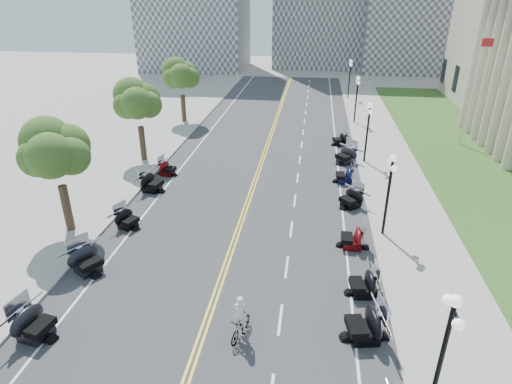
{
  "coord_description": "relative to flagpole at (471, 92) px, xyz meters",
  "views": [
    {
      "loc": [
        4.13,
        -18.71,
        13.17
      ],
      "look_at": [
        0.91,
        4.79,
        2.0
      ],
      "focal_mm": 30.0,
      "sensor_mm": 36.0,
      "label": 1
    }
  ],
  "objects": [
    {
      "name": "distant_block_c",
      "position": [
        4.0,
        43.0,
        6.0
      ],
      "size": [
        20.0,
        14.0,
        22.0
      ],
      "primitive_type": "cube",
      "color": "gray",
      "rests_on": "ground"
    },
    {
      "name": "motorcycle_n_4",
      "position": [
        -11.27,
        -26.64,
        -4.22
      ],
      "size": [
        2.61,
        2.61,
        1.56
      ],
      "primitive_type": null,
      "rotation": [
        0.0,
        0.0,
        -1.38
      ],
      "color": "black",
      "rests_on": "road"
    },
    {
      "name": "ground",
      "position": [
        -18.0,
        -22.0,
        -5.0
      ],
      "size": [
        160.0,
        160.0,
        0.0
      ],
      "primitive_type": "plane",
      "color": "gray"
    },
    {
      "name": "lane_dash_12",
      "position": [
        -14.8,
        2.0,
        -4.99
      ],
      "size": [
        0.12,
        2.0,
        0.0
      ],
      "primitive_type": "cube",
      "color": "white",
      "rests_on": "road"
    },
    {
      "name": "street_lamp_4",
      "position": [
        -9.4,
        6.0,
        -2.4
      ],
      "size": [
        0.5,
        1.2,
        4.9
      ],
      "primitive_type": null,
      "color": "black",
      "rests_on": "sidewalk_north"
    },
    {
      "name": "lane_dash_11",
      "position": [
        -14.8,
        -2.0,
        -4.99
      ],
      "size": [
        0.12,
        2.0,
        0.0
      ],
      "primitive_type": "cube",
      "color": "white",
      "rests_on": "road"
    },
    {
      "name": "edge_line_south",
      "position": [
        -24.4,
        -12.0,
        -4.99
      ],
      "size": [
        0.12,
        90.0,
        0.0
      ],
      "primitive_type": "cube",
      "color": "white",
      "rests_on": "road"
    },
    {
      "name": "motorcycle_s_4",
      "position": [
        -24.87,
        -28.39,
        -4.24
      ],
      "size": [
        2.55,
        2.55,
        1.52
      ],
      "primitive_type": null,
      "rotation": [
        0.0,
        0.0,
        1.38
      ],
      "color": "black",
      "rests_on": "road"
    },
    {
      "name": "tree_3",
      "position": [
        -28.0,
        -8.0,
        -0.25
      ],
      "size": [
        4.8,
        4.8,
        9.2
      ],
      "primitive_type": null,
      "color": "#235619",
      "rests_on": "sidewalk_south"
    },
    {
      "name": "lane_dash_17",
      "position": [
        -14.8,
        22.0,
        -4.99
      ],
      "size": [
        0.12,
        2.0,
        0.0
      ],
      "primitive_type": "cube",
      "color": "white",
      "rests_on": "road"
    },
    {
      "name": "lane_dash_7",
      "position": [
        -14.8,
        -18.0,
        -4.99
      ],
      "size": [
        0.12,
        2.0,
        0.0
      ],
      "primitive_type": "cube",
      "color": "white",
      "rests_on": "road"
    },
    {
      "name": "motorcycle_n_9",
      "position": [
        -10.96,
        -6.27,
        -4.22
      ],
      "size": [
        3.16,
        3.16,
        1.56
      ],
      "primitive_type": null,
      "rotation": [
        0.0,
        0.0,
        -0.8
      ],
      "color": "black",
      "rests_on": "road"
    },
    {
      "name": "sidewalk_north",
      "position": [
        -7.5,
        -12.0,
        -4.92
      ],
      "size": [
        5.0,
        90.0,
        0.15
      ],
      "primitive_type": "cube",
      "color": "#9E9991",
      "rests_on": "ground"
    },
    {
      "name": "lane_dash_15",
      "position": [
        -14.8,
        14.0,
        -4.99
      ],
      "size": [
        0.12,
        2.0,
        0.0
      ],
      "primitive_type": "cube",
      "color": "white",
      "rests_on": "road"
    },
    {
      "name": "street_lamp_2",
      "position": [
        -9.4,
        -18.0,
        -2.4
      ],
      "size": [
        0.5,
        1.2,
        4.9
      ],
      "primitive_type": null,
      "color": "black",
      "rests_on": "sidewalk_north"
    },
    {
      "name": "lane_dash_10",
      "position": [
        -14.8,
        -6.0,
        -4.99
      ],
      "size": [
        0.12,
        2.0,
        0.0
      ],
      "primitive_type": "cube",
      "color": "white",
      "rests_on": "road"
    },
    {
      "name": "street_lamp_3",
      "position": [
        -9.4,
        -6.0,
        -2.4
      ],
      "size": [
        0.5,
        1.2,
        4.9
      ],
      "primitive_type": null,
      "color": "black",
      "rests_on": "sidewalk_north"
    },
    {
      "name": "motorcycle_n_8",
      "position": [
        -11.26,
        -10.42,
        -4.3
      ],
      "size": [
        2.05,
        2.05,
        1.4
      ],
      "primitive_type": null,
      "rotation": [
        0.0,
        0.0,
        -1.55
      ],
      "color": "black",
      "rests_on": "road"
    },
    {
      "name": "centerline_yellow_b",
      "position": [
        -17.88,
        -12.0,
        -4.99
      ],
      "size": [
        0.12,
        90.0,
        0.0
      ],
      "primitive_type": "cube",
      "color": "yellow",
      "rests_on": "road"
    },
    {
      "name": "lawn",
      "position": [
        -0.5,
        -4.0,
        -4.95
      ],
      "size": [
        9.0,
        60.0,
        0.1
      ],
      "primitive_type": "cube",
      "color": "#356023",
      "rests_on": "ground"
    },
    {
      "name": "centerline_yellow_a",
      "position": [
        -18.12,
        -12.0,
        -4.99
      ],
      "size": [
        0.12,
        90.0,
        0.0
      ],
      "primitive_type": "cube",
      "color": "yellow",
      "rests_on": "road"
    },
    {
      "name": "motorcycle_s_8",
      "position": [
        -25.01,
        -10.78,
        -4.38
      ],
      "size": [
        2.09,
        2.09,
        1.24
      ],
      "primitive_type": null,
      "rotation": [
        0.0,
        0.0,
        1.37
      ],
      "color": "#590A0C",
      "rests_on": "road"
    },
    {
      "name": "flagpole",
      "position": [
        0.0,
        0.0,
        0.0
      ],
      "size": [
        1.1,
        0.2,
        10.0
      ],
      "primitive_type": null,
      "color": "silver",
      "rests_on": "ground"
    },
    {
      "name": "motorcycle_n_10",
      "position": [
        -11.25,
        -1.61,
        -4.35
      ],
      "size": [
        2.38,
        2.38,
        1.29
      ],
      "primitive_type": null,
      "rotation": [
        0.0,
        0.0,
        -1.21
      ],
      "color": "black",
      "rests_on": "road"
    },
    {
      "name": "lane_dash_14",
      "position": [
        -14.8,
        10.0,
        -4.99
      ],
      "size": [
        0.12,
        2.0,
        0.0
      ],
      "primitive_type": "cube",
      "color": "white",
      "rests_on": "road"
    },
    {
      "name": "bicycle",
      "position": [
        -16.36,
        -27.23,
        -4.48
      ],
      "size": [
        0.97,
        1.8,
        1.04
      ],
      "primitive_type": "imported",
      "rotation": [
        0.0,
        0.0,
        -0.29
      ],
      "color": "#A51414",
      "rests_on": "road"
    },
    {
      "name": "road",
      "position": [
        -18.0,
        -12.0,
        -5.0
      ],
      "size": [
        16.0,
        90.0,
        0.01
      ],
      "primitive_type": "cube",
      "color": "#333335",
      "rests_on": "ground"
    },
    {
      "name": "motorcycle_n_7",
      "position": [
        -11.05,
        -14.45,
        -4.3
      ],
      "size": [
        2.81,
        2.81,
        1.4
      ],
      "primitive_type": null,
      "rotation": [
        0.0,
        0.0,
        -0.85
      ],
      "color": "black",
      "rests_on": "road"
    },
    {
      "name": "motorcycle_s_6",
      "position": [
        -24.77,
        -19.12,
        -4.36
      ],
      "size": [
        2.38,
        2.38,
        1.28
      ],
      "primitive_type": null,
      "rotation": [
        0.0,
        0.0,
        1.18
      ],
      "color": "black",
      "rests_on": "road"
    },
    {
      "name": "motorcycle_s_7",
      "position": [
        -25.15,
        -13.83,
        -4.25
      ],
      "size": [
        2.52,
        2.52,
        1.5
      ],
      "primitive_type": null,
      "rotation": [
        0.0,
        0.0,
        1.37
      ],
      "color": "black",
      "rests_on": "road"
    },
    {
      "name": "lane_dash_18",
      "position": [
        -14.8,
        26.0,
        -4.99
      ],
      "size": [
        0.12,
        2.0,
        0.0
      ],
      "primitive_type": "cube",
      "color": "white",
      "rests_on": "road"
    },
    {
      "name": "tree_2",
      "position": [
        -28.0,
        -20.0,
        -0.25
      ],
      "size": [
        4.8,
        4.8,
        9.2
      ],
      "primitive_type": null,
      "color": "#235619",
      "rests_on": "sidewalk_south"
    },
    {
      "name": "motorcycle_n_6",
      "position": [
        -11.29,
        -19.55,
        -4.31
      ],
      "size": [
        2.06,
        2.06,
        1.39
      ],
      "primitive_type": null,
      "rotation": [
        0.0,
        0.0,
        -1.61
      ],
      "color": "#590A0C",
      "rests_on": "road"
    },
    {
      "name": "street_lamp_1",
      "position": [
        -9.4,
        -30.0,
        -2.4
      ],
      "size": [
        0.5,
        1.2,
        4.9
      ],
      "primitive_type": null,
      "color": "black",
      "rests_on": "sidewalk_north"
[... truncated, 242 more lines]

